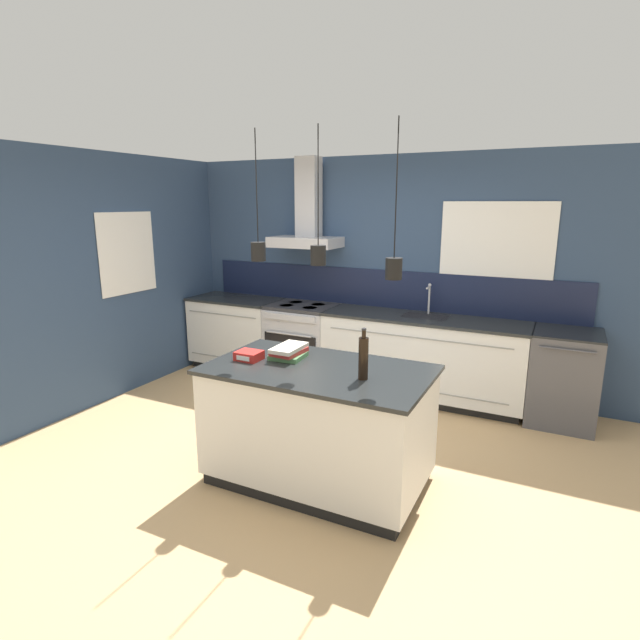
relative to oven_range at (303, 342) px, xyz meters
The scene contains 11 objects.
ground_plane 1.94m from the oven_range, 63.47° to the right, with size 16.00×16.00×0.00m, color tan.
wall_back 1.24m from the oven_range, 21.36° to the left, with size 5.60×2.41×2.60m.
wall_left 2.05m from the oven_range, 148.09° to the right, with size 0.08×3.80×2.60m.
counter_run_left 0.95m from the oven_range, behind, with size 1.15×0.64×0.91m.
counter_run_sink 1.46m from the oven_range, ahead, with size 2.16×0.64×1.24m.
oven_range is the anchor object (origin of this frame).
dishwasher 2.84m from the oven_range, ahead, with size 0.61×0.65×0.91m.
kitchen_island 2.32m from the oven_range, 58.71° to the right, with size 1.64×0.95×0.91m.
bottle_on_island 2.67m from the oven_range, 52.39° to the right, with size 0.07×0.07×0.36m.
book_stack 2.14m from the oven_range, 64.51° to the right, with size 0.26×0.33×0.10m.
red_supply_box 2.20m from the oven_range, 72.61° to the right, with size 0.19×0.16×0.07m.
Camera 1 is at (1.92, -3.39, 2.09)m, focal length 28.00 mm.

